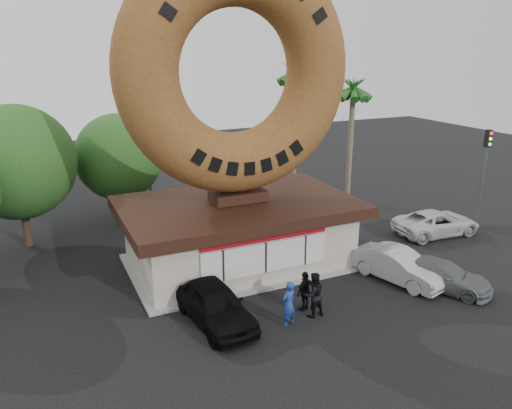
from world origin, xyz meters
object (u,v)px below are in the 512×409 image
object	(u,v)px
person_left	(289,304)
car_silver	(399,266)
giant_donut	(237,72)
street_lamp	(150,144)
traffic_signal	(484,169)
person_right	(305,291)
donut_shop	(238,231)
car_white	(436,223)
person_center	(313,295)
car_grey	(441,275)
car_black	(214,304)

from	to	relation	value
person_left	car_silver	xyz separation A→B (m)	(6.46, 1.28, -0.18)
giant_donut	street_lamp	bearing A→B (deg)	100.51
traffic_signal	car_silver	distance (m)	9.05
person_left	person_right	size ratio (longest dim) A/B	1.09
giant_donut	person_left	xyz separation A→B (m)	(-0.47, -6.12, -8.38)
donut_shop	person_left	xyz separation A→B (m)	(-0.47, -6.10, -0.84)
traffic_signal	person_right	xyz separation A→B (m)	(-13.29, -3.34, -3.01)
street_lamp	car_white	bearing A→B (deg)	-38.70
giant_donut	car_silver	size ratio (longest dim) A/B	2.44
street_lamp	car_white	world-z (taller)	street_lamp
car_silver	giant_donut	bearing A→B (deg)	125.01
traffic_signal	giant_donut	bearing A→B (deg)	171.83
donut_shop	car_white	distance (m)	12.02
person_right	car_silver	world-z (taller)	person_right
street_lamp	person_center	world-z (taller)	street_lamp
car_grey	car_white	bearing A→B (deg)	17.66
donut_shop	traffic_signal	size ratio (longest dim) A/B	1.84
car_grey	person_left	bearing A→B (deg)	148.83
person_right	car_silver	bearing A→B (deg)	162.92
car_silver	donut_shop	bearing A→B (deg)	125.10
street_lamp	traffic_signal	bearing A→B (deg)	-37.14
street_lamp	person_left	world-z (taller)	street_lamp
donut_shop	car_white	world-z (taller)	donut_shop
person_center	car_grey	size ratio (longest dim) A/B	0.43
car_white	donut_shop	bearing A→B (deg)	88.90
giant_donut	person_right	bearing A→B (deg)	-82.47
car_silver	car_white	size ratio (longest dim) A/B	0.89
donut_shop	street_lamp	size ratio (longest dim) A/B	1.40
street_lamp	car_black	xyz separation A→B (m)	(-1.16, -14.71, -3.68)
car_black	traffic_signal	bearing A→B (deg)	3.35
person_center	car_white	distance (m)	12.19
giant_donut	car_grey	xyz separation A→B (m)	(7.24, -6.24, -8.68)
person_center	car_silver	world-z (taller)	person_center
donut_shop	car_grey	bearing A→B (deg)	-40.69
person_left	person_right	distance (m)	1.41
donut_shop	street_lamp	xyz separation A→B (m)	(-1.86, 10.02, 2.72)
street_lamp	person_center	bearing A→B (deg)	-80.69
person_left	car_silver	size ratio (longest dim) A/B	0.41
street_lamp	car_black	size ratio (longest dim) A/B	1.69
giant_donut	car_white	size ratio (longest dim) A/B	2.17
person_center	car_white	world-z (taller)	person_center
donut_shop	car_grey	xyz separation A→B (m)	(7.24, -6.22, -1.13)
person_right	car_grey	size ratio (longest dim) A/B	0.39
donut_shop	car_grey	distance (m)	9.61
car_silver	car_white	xyz separation A→B (m)	(5.94, 3.80, -0.04)
car_white	car_grey	bearing A→B (deg)	141.76
donut_shop	person_center	xyz separation A→B (m)	(0.76, -5.90, -0.82)
giant_donut	traffic_signal	world-z (taller)	giant_donut
donut_shop	car_white	size ratio (longest dim) A/B	2.21
street_lamp	person_right	size ratio (longest dim) A/B	4.68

